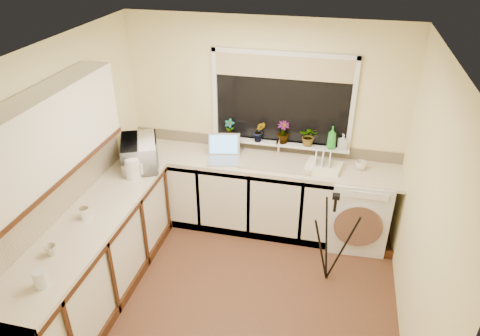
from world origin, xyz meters
The scene contains 34 objects.
floor centered at (0.00, 0.00, 0.00)m, with size 3.20×3.20×0.00m, color brown.
ceiling centered at (0.00, 0.00, 2.45)m, with size 3.20×3.20×0.00m, color white.
wall_back centered at (0.00, 1.50, 1.23)m, with size 3.20×3.20×0.00m, color beige.
wall_front centered at (0.00, -1.50, 1.23)m, with size 3.20×3.20×0.00m, color beige.
wall_left centered at (-1.60, 0.00, 1.23)m, with size 3.00×3.00×0.00m, color beige.
wall_right centered at (1.60, 0.00, 1.23)m, with size 3.00×3.00×0.00m, color beige.
base_cabinet_back centered at (-0.33, 1.20, 0.43)m, with size 2.55×0.60×0.86m, color silver.
base_cabinet_left centered at (-1.30, -0.30, 0.43)m, with size 0.54×2.40×0.86m, color silver.
worktop_back centered at (0.00, 1.20, 0.88)m, with size 3.20×0.60×0.04m, color beige.
worktop_left centered at (-1.30, -0.30, 0.88)m, with size 0.60×2.40×0.04m, color beige.
upper_cabinet centered at (-1.44, -0.45, 1.80)m, with size 0.28×1.90×0.70m, color silver.
splashback_left centered at (-1.59, -0.30, 1.12)m, with size 0.02×2.40×0.45m, color beige.
splashback_back centered at (0.00, 1.49, 0.97)m, with size 3.20×0.02×0.14m, color beige.
window_glass centered at (0.20, 1.49, 1.55)m, with size 1.50×0.02×1.00m, color black.
window_blind centered at (0.20, 1.46, 1.92)m, with size 1.50×0.02×0.25m, color tan.
windowsill centered at (0.20, 1.43, 1.04)m, with size 1.60×0.14×0.03m, color white.
sink centered at (0.20, 1.20, 0.91)m, with size 0.82×0.46×0.03m, color tan.
faucet centered at (0.20, 1.38, 1.02)m, with size 0.03×0.03×0.24m, color silver.
washing_machine centered at (1.17, 1.17, 0.44)m, with size 0.63×0.60×0.89m, color silver.
laptop centered at (-0.40, 1.16, 0.97)m, with size 0.43×0.40×0.27m.
kettle centered at (-1.23, 0.53, 1.01)m, with size 0.17×0.17×0.22m, color white.
dish_rack centered at (0.74, 1.18, 0.93)m, with size 0.38×0.28×0.06m, color white.
tripod centered at (0.90, 0.44, 0.52)m, with size 0.51×0.51×1.05m, color black, non-canonical shape.
glass_jug centered at (-1.21, -1.13, 0.97)m, with size 0.10×0.10×0.15m, color silver.
steel_jar centered at (-1.34, -0.27, 0.96)m, with size 0.08×0.08×0.11m, color white.
microwave centered at (-1.26, 0.79, 1.06)m, with size 0.57×0.38×0.31m, color white.
plant_a centered at (-0.39, 1.41, 1.17)m, with size 0.12×0.08×0.23m, color #999999.
plant_b centered at (-0.03, 1.39, 1.18)m, with size 0.14×0.11×0.25m, color #999999.
plant_c centered at (0.24, 1.43, 1.18)m, with size 0.15×0.15×0.26m, color #999999.
plant_d centered at (0.54, 1.42, 1.17)m, with size 0.21×0.18×0.23m, color #999999.
soap_bottle_green centered at (0.79, 1.40, 1.18)m, with size 0.10×0.10×0.27m, color green.
soap_bottle_clear centered at (0.91, 1.41, 1.14)m, with size 0.08×0.08×0.18m, color #999999.
cup_back centered at (1.14, 1.26, 0.95)m, with size 0.12×0.12×0.09m, color white.
cup_left centered at (-1.35, -0.79, 0.95)m, with size 0.10×0.10×0.09m, color beige.
Camera 1 is at (0.82, -3.22, 3.33)m, focal length 33.38 mm.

